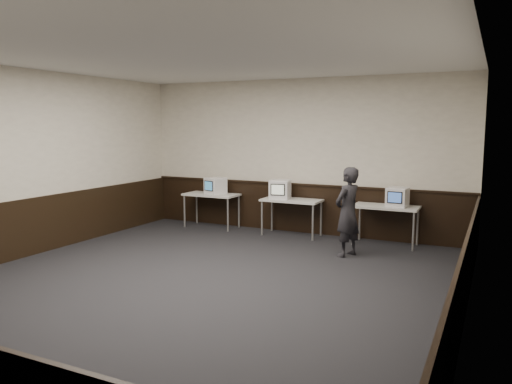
% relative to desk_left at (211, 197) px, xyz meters
% --- Properties ---
extents(floor, '(8.00, 8.00, 0.00)m').
position_rel_desk_left_xyz_m(floor, '(1.90, -3.60, -0.68)').
color(floor, black).
rests_on(floor, ground).
extents(ceiling, '(8.00, 8.00, 0.00)m').
position_rel_desk_left_xyz_m(ceiling, '(1.90, -3.60, 2.52)').
color(ceiling, white).
rests_on(ceiling, back_wall).
extents(back_wall, '(7.00, 0.00, 7.00)m').
position_rel_desk_left_xyz_m(back_wall, '(1.90, 0.40, 0.92)').
color(back_wall, beige).
rests_on(back_wall, ground).
extents(left_wall, '(0.00, 8.00, 8.00)m').
position_rel_desk_left_xyz_m(left_wall, '(-1.60, -3.60, 0.92)').
color(left_wall, beige).
rests_on(left_wall, ground).
extents(right_wall, '(0.00, 8.00, 8.00)m').
position_rel_desk_left_xyz_m(right_wall, '(5.40, -3.60, 0.92)').
color(right_wall, beige).
rests_on(right_wall, ground).
extents(wainscot_back, '(6.98, 0.04, 1.00)m').
position_rel_desk_left_xyz_m(wainscot_back, '(1.90, 0.38, -0.18)').
color(wainscot_back, black).
rests_on(wainscot_back, back_wall).
extents(wainscot_left, '(0.04, 7.98, 1.00)m').
position_rel_desk_left_xyz_m(wainscot_left, '(-1.58, -3.60, -0.18)').
color(wainscot_left, black).
rests_on(wainscot_left, left_wall).
extents(wainscot_right, '(0.04, 7.98, 1.00)m').
position_rel_desk_left_xyz_m(wainscot_right, '(5.38, -3.60, -0.18)').
color(wainscot_right, black).
rests_on(wainscot_right, right_wall).
extents(wainscot_rail, '(6.98, 0.06, 0.04)m').
position_rel_desk_left_xyz_m(wainscot_rail, '(1.90, 0.36, 0.34)').
color(wainscot_rail, black).
rests_on(wainscot_rail, wainscot_back).
extents(desk_left, '(1.20, 0.60, 0.75)m').
position_rel_desk_left_xyz_m(desk_left, '(0.00, 0.00, 0.00)').
color(desk_left, silver).
rests_on(desk_left, ground).
extents(desk_center, '(1.20, 0.60, 0.75)m').
position_rel_desk_left_xyz_m(desk_center, '(1.90, 0.00, 0.00)').
color(desk_center, silver).
rests_on(desk_center, ground).
extents(desk_right, '(1.20, 0.60, 0.75)m').
position_rel_desk_left_xyz_m(desk_right, '(3.80, 0.00, 0.00)').
color(desk_right, silver).
rests_on(desk_right, ground).
extents(emac_left, '(0.47, 0.48, 0.36)m').
position_rel_desk_left_xyz_m(emac_left, '(0.12, -0.03, 0.25)').
color(emac_left, white).
rests_on(emac_left, desk_left).
extents(emac_center, '(0.45, 0.47, 0.39)m').
position_rel_desk_left_xyz_m(emac_center, '(1.66, -0.05, 0.27)').
color(emac_center, white).
rests_on(emac_center, desk_center).
extents(emac_right, '(0.39, 0.41, 0.36)m').
position_rel_desk_left_xyz_m(emac_right, '(4.01, -0.04, 0.25)').
color(emac_right, white).
rests_on(emac_right, desk_right).
extents(person, '(0.55, 0.66, 1.55)m').
position_rel_desk_left_xyz_m(person, '(3.37, -1.09, 0.09)').
color(person, black).
rests_on(person, ground).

